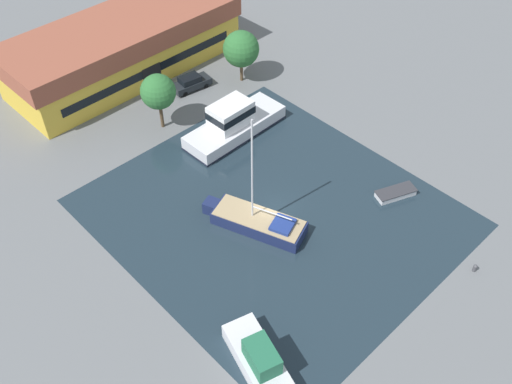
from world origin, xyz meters
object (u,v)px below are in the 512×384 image
object	(u,v)px
parked_car	(191,83)
motor_cruiser	(234,123)
quay_tree_near_building	(158,92)
quay_tree_by_water	(241,49)
sailboat_moored	(257,221)
small_dinghy	(396,193)
cabin_boat	(260,361)
warehouse_building	(124,46)

from	to	relation	value
parked_car	motor_cruiser	bearing A→B (deg)	-4.31
quay_tree_near_building	quay_tree_by_water	xyz separation A→B (m)	(11.73, 0.64, -0.27)
sailboat_moored	motor_cruiser	bearing A→B (deg)	35.82
quay_tree_by_water	parked_car	size ratio (longest dim) A/B	1.31
motor_cruiser	small_dinghy	distance (m)	17.47
motor_cruiser	cabin_boat	bearing A→B (deg)	140.20
quay_tree_by_water	sailboat_moored	distance (m)	22.92
quay_tree_near_building	quay_tree_by_water	size ratio (longest dim) A/B	1.01
sailboat_moored	parked_car	bearing A→B (deg)	44.82
warehouse_building	sailboat_moored	distance (m)	29.00
quay_tree_by_water	small_dinghy	world-z (taller)	quay_tree_by_water
motor_cruiser	sailboat_moored	bearing A→B (deg)	145.03
quay_tree_near_building	sailboat_moored	size ratio (longest dim) A/B	0.53
warehouse_building	quay_tree_near_building	size ratio (longest dim) A/B	4.51
warehouse_building	motor_cruiser	size ratio (longest dim) A/B	2.44
warehouse_building	quay_tree_by_water	xyz separation A→B (m)	(8.28, -10.72, 0.87)
motor_cruiser	quay_tree_near_building	bearing A→B (deg)	35.02
sailboat_moored	warehouse_building	bearing A→B (deg)	56.97
parked_car	sailboat_moored	world-z (taller)	sailboat_moored
warehouse_building	quay_tree_by_water	distance (m)	13.57
quay_tree_by_water	small_dinghy	xyz separation A→B (m)	(-2.63, -23.49, -3.69)
quay_tree_by_water	motor_cruiser	xyz separation A→B (m)	(-7.25, -6.68, -2.63)
quay_tree_by_water	cabin_boat	xyz separation A→B (m)	(-23.48, -27.30, -2.94)
quay_tree_near_building	motor_cruiser	bearing A→B (deg)	-53.39
motor_cruiser	cabin_boat	xyz separation A→B (m)	(-16.23, -20.62, -0.31)
quay_tree_near_building	small_dinghy	size ratio (longest dim) A/B	1.51
parked_car	sailboat_moored	bearing A→B (deg)	-16.69
small_dinghy	motor_cruiser	bearing A→B (deg)	-142.88
quay_tree_near_building	sailboat_moored	xyz separation A→B (m)	(-2.66, -16.88, -3.57)
parked_car	motor_cruiser	distance (m)	9.50
parked_car	motor_cruiser	world-z (taller)	motor_cruiser
quay_tree_near_building	small_dinghy	distance (m)	24.92
quay_tree_by_water	motor_cruiser	world-z (taller)	quay_tree_by_water
quay_tree_near_building	parked_car	bearing A→B (deg)	26.66
warehouse_building	sailboat_moored	bearing A→B (deg)	-103.24
quay_tree_near_building	sailboat_moored	bearing A→B (deg)	-98.96
quay_tree_by_water	cabin_boat	size ratio (longest dim) A/B	0.83
quay_tree_near_building	motor_cruiser	world-z (taller)	quay_tree_near_building
warehouse_building	parked_car	size ratio (longest dim) A/B	5.94
quay_tree_near_building	sailboat_moored	distance (m)	17.46
small_dinghy	parked_car	bearing A→B (deg)	-152.44
warehouse_building	sailboat_moored	size ratio (longest dim) A/B	2.40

